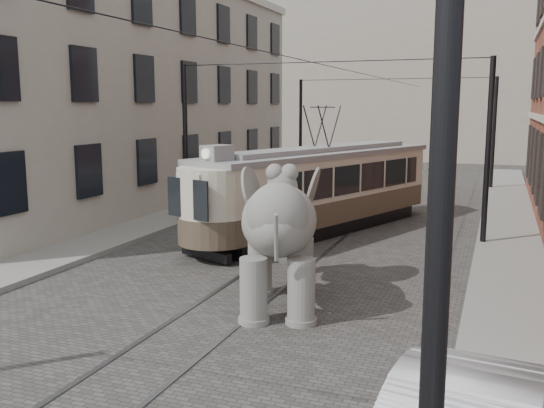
% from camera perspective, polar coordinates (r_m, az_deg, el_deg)
% --- Properties ---
extents(ground, '(120.00, 120.00, 0.00)m').
position_cam_1_polar(ground, '(15.83, -0.63, -7.13)').
color(ground, '#43403D').
extents(tram_rails, '(1.54, 80.00, 0.02)m').
position_cam_1_polar(tram_rails, '(15.82, -0.63, -7.09)').
color(tram_rails, slate).
rests_on(tram_rails, ground).
extents(sidewalk_right, '(2.00, 60.00, 0.15)m').
position_cam_1_polar(sidewalk_right, '(14.80, 21.81, -8.69)').
color(sidewalk_right, slate).
rests_on(sidewalk_right, ground).
extents(sidewalk_left, '(2.00, 60.00, 0.15)m').
position_cam_1_polar(sidewalk_left, '(19.08, -19.18, -4.56)').
color(sidewalk_left, slate).
rests_on(sidewalk_left, ground).
extents(stucco_building, '(7.00, 24.00, 10.00)m').
position_cam_1_polar(stucco_building, '(29.26, -13.86, 10.07)').
color(stucco_building, gray).
rests_on(stucco_building, ground).
extents(distant_block, '(28.00, 10.00, 14.00)m').
position_cam_1_polar(distant_block, '(54.47, 15.26, 11.65)').
color(distant_block, gray).
rests_on(distant_block, ground).
extents(catenary, '(11.00, 30.20, 6.00)m').
position_cam_1_polar(catenary, '(20.03, 4.07, 5.06)').
color(catenary, black).
rests_on(catenary, ground).
extents(tram, '(6.22, 11.36, 4.47)m').
position_cam_1_polar(tram, '(21.30, 4.72, 3.24)').
color(tram, '#C3B69D').
rests_on(tram, ground).
extents(elephant, '(4.21, 5.66, 3.09)m').
position_cam_1_polar(elephant, '(13.26, 0.68, -3.48)').
color(elephant, slate).
rests_on(elephant, ground).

